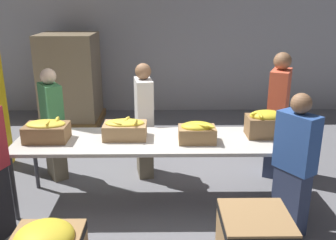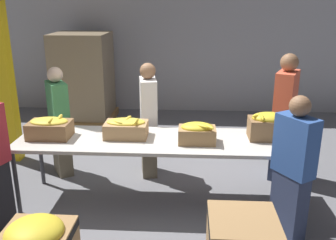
# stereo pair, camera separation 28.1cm
# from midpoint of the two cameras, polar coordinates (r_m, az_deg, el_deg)

# --- Properties ---
(ground_plane) EXTENTS (30.00, 30.00, 0.00)m
(ground_plane) POSITION_cam_midpoint_polar(r_m,az_deg,el_deg) (4.68, -3.32, -12.27)
(ground_plane) COLOR slate
(wall_back) EXTENTS (16.00, 0.08, 4.00)m
(wall_back) POSITION_cam_midpoint_polar(r_m,az_deg,el_deg) (7.98, -2.34, 15.51)
(wall_back) COLOR #A8A8AD
(wall_back) RESTS_ON ground_plane
(sorting_table) EXTENTS (3.25, 0.85, 0.81)m
(sorting_table) POSITION_cam_midpoint_polar(r_m,az_deg,el_deg) (4.34, -3.51, -3.56)
(sorting_table) COLOR beige
(sorting_table) RESTS_ON ground_plane
(banana_box_0) EXTENTS (0.48, 0.33, 0.26)m
(banana_box_0) POSITION_cam_midpoint_polar(r_m,az_deg,el_deg) (4.51, -19.73, -1.51)
(banana_box_0) COLOR olive
(banana_box_0) RESTS_ON sorting_table
(banana_box_1) EXTENTS (0.49, 0.34, 0.24)m
(banana_box_1) POSITION_cam_midpoint_polar(r_m,az_deg,el_deg) (4.37, -8.40, -1.34)
(banana_box_1) COLOR tan
(banana_box_1) RESTS_ON sorting_table
(banana_box_2) EXTENTS (0.42, 0.30, 0.25)m
(banana_box_2) POSITION_cam_midpoint_polar(r_m,az_deg,el_deg) (4.21, 2.57, -1.82)
(banana_box_2) COLOR #A37A4C
(banana_box_2) RESTS_ON sorting_table
(banana_box_3) EXTENTS (0.46, 0.35, 0.31)m
(banana_box_3) POSITION_cam_midpoint_polar(r_m,az_deg,el_deg) (4.48, 13.04, -0.48)
(banana_box_3) COLOR olive
(banana_box_3) RESTS_ON sorting_table
(volunteer_0) EXTENTS (0.28, 0.45, 1.57)m
(volunteer_0) POSITION_cam_midpoint_polar(r_m,az_deg,el_deg) (5.06, -5.24, -0.23)
(volunteer_0) COLOR #6B604C
(volunteer_0) RESTS_ON ground_plane
(volunteer_2) EXTENTS (0.39, 0.45, 1.51)m
(volunteer_2) POSITION_cam_midpoint_polar(r_m,az_deg,el_deg) (5.25, -18.59, -0.75)
(volunteer_2) COLOR #6B604C
(volunteer_2) RESTS_ON ground_plane
(volunteer_3) EXTENTS (0.39, 0.45, 1.51)m
(volunteer_3) POSITION_cam_midpoint_polar(r_m,az_deg,el_deg) (3.95, 16.73, -6.83)
(volunteer_3) COLOR #2D3856
(volunteer_3) RESTS_ON ground_plane
(volunteer_4) EXTENTS (0.40, 0.51, 1.70)m
(volunteer_4) POSITION_cam_midpoint_polar(r_m,az_deg,el_deg) (5.21, 14.85, 0.58)
(volunteer_4) COLOR #2D3856
(volunteer_4) RESTS_ON ground_plane
(pallet_stack_0) EXTENTS (1.12, 1.12, 1.74)m
(pallet_stack_0) POSITION_cam_midpoint_polar(r_m,az_deg,el_deg) (7.50, -15.69, 5.86)
(pallet_stack_0) COLOR olive
(pallet_stack_0) RESTS_ON ground_plane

